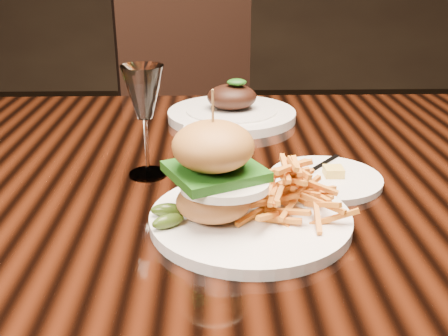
{
  "coord_description": "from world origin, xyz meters",
  "views": [
    {
      "loc": [
        -0.02,
        -0.78,
        1.07
      ],
      "look_at": [
        -0.01,
        -0.15,
        0.81
      ],
      "focal_mm": 42.0,
      "sensor_mm": 36.0,
      "label": 1
    }
  ],
  "objects_px": {
    "dining_table": "(226,208)",
    "chair_far": "(197,124)",
    "burger_plate": "(248,191)",
    "wine_glass": "(144,97)",
    "far_dish": "(232,111)"
  },
  "relations": [
    {
      "from": "dining_table",
      "to": "burger_plate",
      "type": "xyz_separation_m",
      "value": [
        0.02,
        -0.2,
        0.12
      ]
    },
    {
      "from": "dining_table",
      "to": "burger_plate",
      "type": "distance_m",
      "value": 0.23
    },
    {
      "from": "wine_glass",
      "to": "chair_far",
      "type": "height_order",
      "value": "chair_far"
    },
    {
      "from": "wine_glass",
      "to": "far_dish",
      "type": "height_order",
      "value": "wine_glass"
    },
    {
      "from": "wine_glass",
      "to": "burger_plate",
      "type": "bearing_deg",
      "value": -48.52
    },
    {
      "from": "dining_table",
      "to": "chair_far",
      "type": "xyz_separation_m",
      "value": [
        -0.07,
        0.89,
        -0.13
      ]
    },
    {
      "from": "chair_far",
      "to": "wine_glass",
      "type": "bearing_deg",
      "value": -112.79
    },
    {
      "from": "burger_plate",
      "to": "chair_far",
      "type": "xyz_separation_m",
      "value": [
        -0.09,
        1.08,
        -0.26
      ]
    },
    {
      "from": "burger_plate",
      "to": "far_dish",
      "type": "height_order",
      "value": "burger_plate"
    },
    {
      "from": "dining_table",
      "to": "chair_far",
      "type": "distance_m",
      "value": 0.9
    },
    {
      "from": "wine_glass",
      "to": "far_dish",
      "type": "xyz_separation_m",
      "value": [
        0.14,
        0.29,
        -0.11
      ]
    },
    {
      "from": "burger_plate",
      "to": "far_dish",
      "type": "xyz_separation_m",
      "value": [
        -0.0,
        0.45,
        -0.03
      ]
    },
    {
      "from": "burger_plate",
      "to": "wine_glass",
      "type": "xyz_separation_m",
      "value": [
        -0.14,
        0.16,
        0.08
      ]
    },
    {
      "from": "dining_table",
      "to": "far_dish",
      "type": "relative_size",
      "value": 6.08
    },
    {
      "from": "dining_table",
      "to": "wine_glass",
      "type": "bearing_deg",
      "value": -164.53
    }
  ]
}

